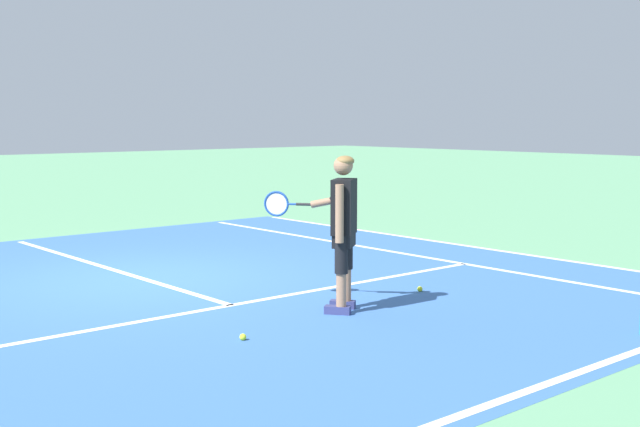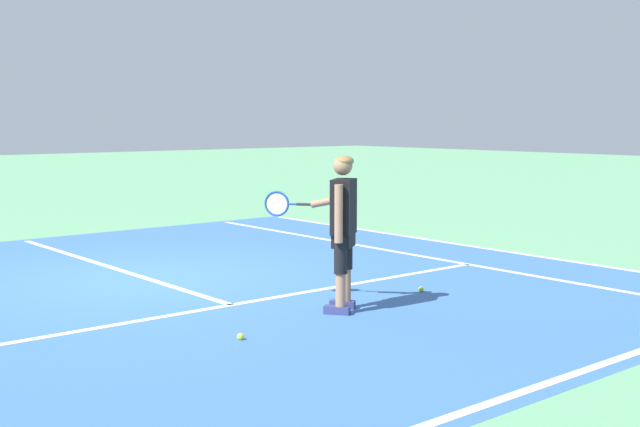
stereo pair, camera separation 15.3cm
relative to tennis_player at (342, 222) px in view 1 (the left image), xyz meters
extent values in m
plane|color=#609E70|center=(-0.77, 3.02, -0.99)|extent=(80.00, 80.00, 0.00)
cube|color=#3866A8|center=(-0.77, 2.24, -0.99)|extent=(10.98, 10.74, 0.00)
cube|color=white|center=(-0.77, -2.93, -0.99)|extent=(10.98, 0.10, 0.01)
cube|color=white|center=(-0.77, 1.02, -0.99)|extent=(8.23, 0.10, 0.01)
cube|color=white|center=(-0.77, 4.22, -0.99)|extent=(0.10, 6.40, 0.01)
cube|color=white|center=(3.35, 2.24, -0.99)|extent=(0.10, 10.34, 0.01)
cube|color=white|center=(4.72, 2.24, -0.99)|extent=(0.10, 10.34, 0.01)
cube|color=navy|center=(-0.13, -0.08, -0.94)|extent=(0.25, 0.29, 0.09)
cube|color=navy|center=(0.10, 0.09, -0.94)|extent=(0.25, 0.29, 0.09)
cylinder|color=#A37556|center=(-0.10, -0.11, -0.72)|extent=(0.11, 0.11, 0.36)
cylinder|color=black|center=(-0.10, -0.11, -0.33)|extent=(0.14, 0.14, 0.41)
cylinder|color=#A37556|center=(0.12, 0.06, -0.72)|extent=(0.11, 0.11, 0.36)
cylinder|color=black|center=(0.12, 0.06, -0.33)|extent=(0.14, 0.14, 0.41)
cube|color=black|center=(0.01, -0.03, -0.17)|extent=(0.39, 0.36, 0.20)
cube|color=black|center=(0.01, -0.03, 0.17)|extent=(0.44, 0.40, 0.60)
cylinder|color=#A37556|center=(-0.18, -0.17, 0.12)|extent=(0.09, 0.09, 0.62)
cylinder|color=black|center=(0.17, 0.20, 0.32)|extent=(0.23, 0.26, 0.29)
cylinder|color=#A37556|center=(0.08, 0.39, 0.18)|extent=(0.24, 0.28, 0.14)
sphere|color=#A37556|center=(0.00, -0.02, 0.62)|extent=(0.21, 0.21, 0.21)
ellipsoid|color=olive|center=(0.02, -0.04, 0.67)|extent=(0.28, 0.28, 0.12)
cylinder|color=#232326|center=(-0.04, 0.58, 0.15)|extent=(0.14, 0.18, 0.03)
cylinder|color=#1E479E|center=(-0.13, 0.70, 0.15)|extent=(0.08, 0.09, 0.02)
torus|color=#1E479E|center=(-0.24, 0.85, 0.15)|extent=(0.20, 0.25, 0.30)
cylinder|color=silver|center=(-0.24, 0.85, 0.15)|extent=(0.15, 0.20, 0.25)
sphere|color=#CCE02D|center=(0.33, 0.40, -0.96)|extent=(0.07, 0.07, 0.07)
sphere|color=#CCE02D|center=(-1.52, -0.28, -0.96)|extent=(0.07, 0.07, 0.07)
sphere|color=#CCE02D|center=(1.42, 0.13, -0.96)|extent=(0.07, 0.07, 0.07)
camera|label=1|loc=(-5.91, -6.52, 1.11)|focal=45.81mm
camera|label=2|loc=(-5.80, -6.62, 1.11)|focal=45.81mm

